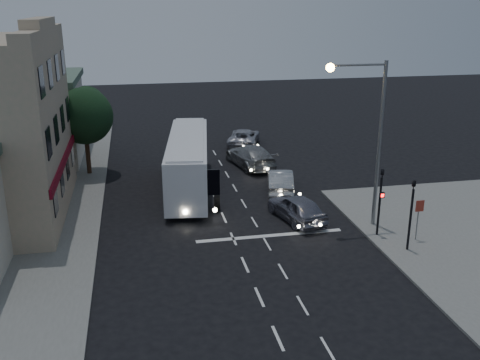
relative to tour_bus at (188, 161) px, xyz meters
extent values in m
plane|color=black|center=(1.44, -10.37, -1.97)|extent=(120.00, 120.00, 0.00)
cube|color=silver|center=(1.44, -17.37, -1.96)|extent=(0.12, 1.60, 0.01)
cube|color=silver|center=(1.44, -14.37, -1.96)|extent=(0.12, 1.60, 0.01)
cube|color=silver|center=(1.44, -11.37, -1.96)|extent=(0.12, 1.60, 0.01)
cube|color=silver|center=(1.44, -8.37, -1.96)|extent=(0.12, 1.60, 0.01)
cube|color=silver|center=(1.44, -5.37, -1.96)|extent=(0.12, 1.60, 0.01)
cube|color=silver|center=(1.44, -2.37, -1.96)|extent=(0.12, 1.60, 0.01)
cube|color=silver|center=(1.44, 0.63, -1.96)|extent=(0.12, 1.60, 0.01)
cube|color=silver|center=(1.44, 3.63, -1.96)|extent=(0.12, 1.60, 0.01)
cube|color=silver|center=(1.44, 6.63, -1.96)|extent=(0.12, 1.60, 0.01)
cube|color=silver|center=(3.04, -18.37, -1.96)|extent=(0.10, 1.50, 0.01)
cube|color=silver|center=(3.04, -15.37, -1.96)|extent=(0.10, 1.50, 0.01)
cube|color=silver|center=(3.04, -12.37, -1.96)|extent=(0.10, 1.50, 0.01)
cube|color=silver|center=(3.04, -9.37, -1.96)|extent=(0.10, 1.50, 0.01)
cube|color=silver|center=(3.04, -6.37, -1.96)|extent=(0.10, 1.50, 0.01)
cube|color=silver|center=(3.04, -3.37, -1.96)|extent=(0.10, 1.50, 0.01)
cube|color=silver|center=(3.04, -0.37, -1.96)|extent=(0.10, 1.50, 0.01)
cube|color=silver|center=(3.04, 2.63, -1.96)|extent=(0.10, 1.50, 0.01)
cube|color=silver|center=(3.04, 5.63, -1.96)|extent=(0.10, 1.50, 0.01)
cube|color=silver|center=(3.04, 8.63, -1.96)|extent=(0.10, 1.50, 0.01)
cube|color=silver|center=(3.44, -8.37, -1.96)|extent=(8.00, 0.35, 0.01)
cube|color=white|center=(0.00, 0.00, -0.04)|extent=(4.04, 12.06, 3.16)
cube|color=white|center=(0.00, 0.00, 1.58)|extent=(3.60, 11.61, 0.18)
cube|color=black|center=(0.00, -5.87, 0.45)|extent=(2.26, 0.42, 1.48)
cube|color=black|center=(1.24, 0.49, 0.60)|extent=(1.37, 9.78, 0.89)
cube|color=black|center=(-1.24, 0.49, 0.60)|extent=(1.37, 9.78, 0.89)
cube|color=#CB0D00|center=(1.25, 0.99, -0.49)|extent=(0.76, 5.38, 1.38)
cube|color=#CB0D00|center=(-1.25, 0.99, -0.49)|extent=(0.76, 5.38, 1.38)
cylinder|color=black|center=(-1.23, -4.14, -1.47)|extent=(0.48, 1.02, 0.99)
cylinder|color=black|center=(1.23, -4.14, -1.47)|extent=(0.48, 1.02, 0.99)
cylinder|color=black|center=(-1.23, 2.46, -1.47)|extent=(0.48, 1.02, 0.99)
cylinder|color=black|center=(1.23, 2.46, -1.47)|extent=(0.48, 1.02, 0.99)
cylinder|color=black|center=(-1.23, 4.14, -1.47)|extent=(0.48, 1.02, 0.99)
cylinder|color=black|center=(1.23, 4.14, -1.47)|extent=(0.48, 1.02, 0.99)
cylinder|color=#FFF2CC|center=(-0.84, -5.94, -1.23)|extent=(0.26, 0.08, 0.26)
cylinder|color=#FFF2CC|center=(0.84, -5.94, -1.23)|extent=(0.26, 0.08, 0.26)
imported|color=gray|center=(5.47, -6.57, -1.20)|extent=(2.79, 4.80, 1.53)
imported|color=#ADADAD|center=(5.83, -1.69, -1.22)|extent=(2.56, 4.79, 1.50)
imported|color=gray|center=(5.15, 4.31, -1.14)|extent=(3.40, 6.02, 1.65)
imported|color=#ADADB4|center=(5.94, 10.53, -1.24)|extent=(3.92, 5.71, 1.45)
cylinder|color=black|center=(9.04, -9.57, -0.25)|extent=(0.12, 0.12, 3.20)
imported|color=black|center=(9.04, -9.57, 1.80)|extent=(0.15, 0.18, 0.90)
cube|color=black|center=(9.04, -9.75, 0.45)|extent=(0.25, 0.12, 0.30)
cube|color=#FF0C0C|center=(9.04, -9.82, 0.45)|extent=(0.16, 0.02, 0.18)
cylinder|color=black|center=(9.74, -11.57, -0.25)|extent=(0.12, 0.12, 3.20)
imported|color=black|center=(9.74, -11.57, 1.80)|extent=(0.18, 0.15, 0.90)
cylinder|color=slate|center=(10.74, -10.57, -0.85)|extent=(0.06, 0.06, 2.00)
cube|color=maroon|center=(10.74, -10.64, 0.05)|extent=(0.45, 0.03, 0.60)
cylinder|color=slate|center=(9.44, -8.17, 2.65)|extent=(0.20, 0.20, 9.00)
cylinder|color=slate|center=(7.94, -8.17, 6.95)|extent=(3.00, 0.12, 0.12)
sphere|color=#FFBF59|center=(6.44, -8.17, 6.85)|extent=(0.44, 0.44, 0.44)
cube|color=gray|center=(-8.06, -2.37, 8.40)|extent=(1.00, 12.00, 0.50)
cube|color=gray|center=(-8.06, -2.37, 8.90)|extent=(1.00, 6.00, 0.50)
cube|color=maroon|center=(-7.51, -2.37, 1.15)|extent=(0.15, 12.00, 0.50)
cube|color=black|center=(-7.54, -6.87, 0.35)|extent=(0.06, 1.30, 1.50)
cube|color=black|center=(-7.54, -3.87, 0.35)|extent=(0.06, 1.30, 1.50)
cube|color=black|center=(-7.54, -0.87, 0.35)|extent=(0.06, 1.30, 1.50)
cube|color=black|center=(-7.54, 2.13, 0.35)|extent=(0.06, 1.30, 1.50)
cube|color=black|center=(-7.54, -6.87, 3.35)|extent=(0.06, 1.30, 1.50)
cube|color=black|center=(-7.54, -3.87, 3.35)|extent=(0.06, 1.30, 1.50)
cube|color=black|center=(-7.54, -0.87, 3.35)|extent=(0.06, 1.30, 1.50)
cube|color=black|center=(-7.54, 2.13, 3.35)|extent=(0.06, 1.30, 1.50)
cube|color=black|center=(-7.54, -6.87, 6.35)|extent=(0.06, 1.30, 1.50)
cube|color=black|center=(-7.54, -3.87, 6.35)|extent=(0.06, 1.30, 1.50)
cube|color=black|center=(-7.54, -0.87, 6.35)|extent=(0.06, 1.30, 1.50)
cube|color=black|center=(-7.54, 2.13, 6.35)|extent=(0.06, 1.30, 1.50)
cube|color=beige|center=(-12.06, 9.63, 1.15)|extent=(9.00, 9.00, 6.00)
cube|color=#4C6251|center=(-12.06, 9.63, 4.40)|extent=(9.40, 9.40, 0.50)
cylinder|color=black|center=(-6.76, 4.63, -0.45)|extent=(0.32, 0.32, 2.80)
sphere|color=black|center=(-6.76, 4.63, 2.35)|extent=(4.00, 4.00, 4.00)
sphere|color=#18351D|center=(-6.56, 5.23, 3.05)|extent=(2.60, 2.60, 2.60)
sphere|color=black|center=(-7.06, 4.03, 2.75)|extent=(2.40, 2.40, 2.40)
camera|label=1|loc=(-3.30, -33.81, 9.98)|focal=40.00mm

